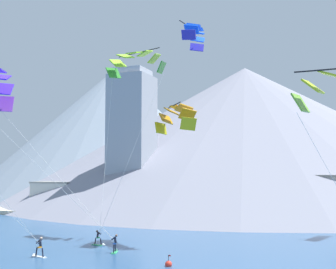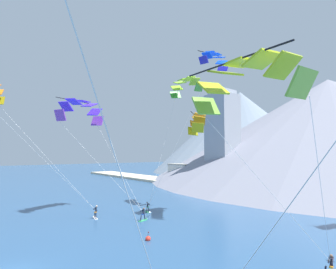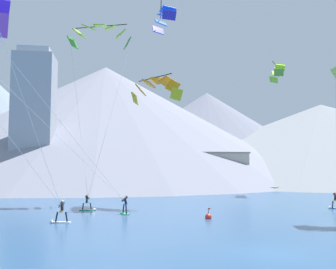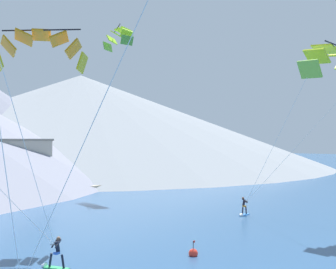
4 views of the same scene
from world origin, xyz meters
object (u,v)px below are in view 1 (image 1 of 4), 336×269
at_px(kitesurfer_far_left, 115,247).
at_px(race_marker_buoy, 168,264).
at_px(parafoil_kite_distant_mid_solo, 176,116).
at_px(kitesurfer_mid_center, 38,250).
at_px(kitesurfer_far_right, 100,241).
at_px(parafoil_kite_far_right, 136,61).
at_px(parafoil_kite_distant_low_drift, 195,34).

distance_m(kitesurfer_far_left, race_marker_buoy, 8.10).
relative_size(kitesurfer_far_left, parafoil_kite_distant_mid_solo, 0.31).
distance_m(kitesurfer_mid_center, kitesurfer_far_right, 7.84).
height_order(kitesurfer_mid_center, race_marker_buoy, kitesurfer_mid_center).
bearing_deg(kitesurfer_far_right, race_marker_buoy, -34.83).
distance_m(kitesurfer_far_right, race_marker_buoy, 12.63).
distance_m(kitesurfer_far_right, parafoil_kite_far_right, 21.45).
xyz_separation_m(parafoil_kite_distant_low_drift, parafoil_kite_distant_mid_solo, (-1.27, -2.40, -9.35)).
xyz_separation_m(kitesurfer_far_right, parafoil_kite_far_right, (0.48, 7.22, 20.19)).
distance_m(kitesurfer_mid_center, parafoil_kite_distant_low_drift, 27.78).
height_order(kitesurfer_far_left, parafoil_kite_distant_mid_solo, parafoil_kite_distant_mid_solo).
xyz_separation_m(kitesurfer_far_left, parafoil_kite_distant_low_drift, (4.95, 8.86, 22.14)).
xyz_separation_m(kitesurfer_far_right, parafoil_kite_distant_mid_solo, (7.08, 3.38, 12.90)).
bearing_deg(kitesurfer_far_right, parafoil_kite_far_right, 86.18).
relative_size(kitesurfer_far_left, race_marker_buoy, 1.74).
distance_m(parafoil_kite_distant_low_drift, parafoil_kite_distant_mid_solo, 9.73).
bearing_deg(parafoil_kite_far_right, parafoil_kite_distant_mid_solo, -30.21).
distance_m(parafoil_kite_distant_mid_solo, race_marker_buoy, 17.22).
xyz_separation_m(kitesurfer_far_left, parafoil_kite_far_right, (-2.92, 10.29, 20.09)).
bearing_deg(kitesurfer_far_left, race_marker_buoy, -30.74).
height_order(kitesurfer_far_left, kitesurfer_far_right, kitesurfer_far_left).
bearing_deg(parafoil_kite_distant_mid_solo, parafoil_kite_distant_low_drift, 62.09).
distance_m(parafoil_kite_far_right, race_marker_buoy, 26.92).
relative_size(parafoil_kite_far_right, parafoil_kite_distant_mid_solo, 3.65).
xyz_separation_m(parafoil_kite_far_right, parafoil_kite_distant_low_drift, (7.87, -1.44, 2.05)).
relative_size(kitesurfer_mid_center, parafoil_kite_distant_low_drift, 0.31).
distance_m(parafoil_kite_far_right, parafoil_kite_distant_low_drift, 8.26).
bearing_deg(kitesurfer_mid_center, parafoil_kite_distant_low_drift, 52.89).
relative_size(kitesurfer_far_right, parafoil_kite_far_right, 0.09).
relative_size(kitesurfer_far_right, race_marker_buoy, 1.75).
bearing_deg(kitesurfer_far_right, parafoil_kite_distant_low_drift, 34.72).
distance_m(kitesurfer_mid_center, race_marker_buoy, 12.18).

